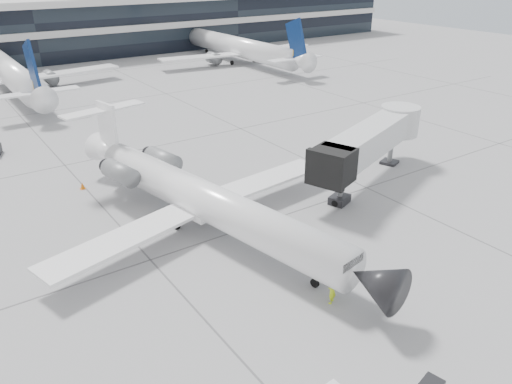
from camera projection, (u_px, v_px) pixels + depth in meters
ground at (273, 219)px, 37.80m from camera, size 220.00×220.00×0.00m
terminal at (24, 32)px, 96.81m from camera, size 170.00×22.00×10.00m
bg_jet_center at (13, 90)px, 74.70m from camera, size 32.00×40.00×9.60m
bg_jet_right at (238, 62)px, 95.24m from camera, size 32.00×40.00×9.60m
regional_jet at (201, 198)px, 35.63m from camera, size 24.25×30.23×7.01m
jet_bridge at (374, 138)px, 43.03m from camera, size 16.12×8.22×5.32m
ramp_worker at (332, 290)px, 28.27m from camera, size 0.75×0.67×1.73m
traffic_cone at (82, 186)px, 42.61m from camera, size 0.44×0.44×0.61m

